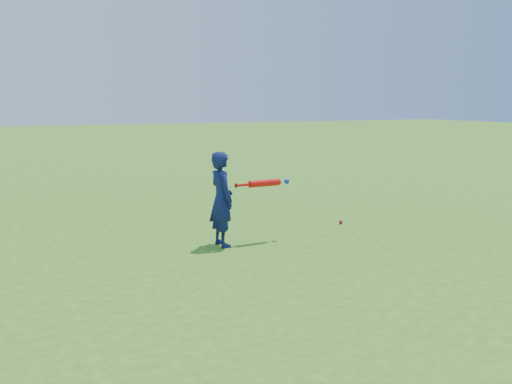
% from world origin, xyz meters
% --- Properties ---
extents(ground, '(80.00, 80.00, 0.00)m').
position_xyz_m(ground, '(0.00, 0.00, 0.00)').
color(ground, '#37741B').
rests_on(ground, ground).
extents(child, '(0.31, 0.45, 1.21)m').
position_xyz_m(child, '(0.65, -0.49, 0.60)').
color(child, '#10174C').
rests_on(child, ground).
extents(ground_ball_red, '(0.06, 0.06, 0.06)m').
position_xyz_m(ground_ball_red, '(2.76, -0.02, 0.03)').
color(ground_ball_red, red).
rests_on(ground_ball_red, ground).
extents(bat_swing, '(0.80, 0.13, 0.09)m').
position_xyz_m(bat_swing, '(1.28, -0.49, 0.77)').
color(bat_swing, red).
rests_on(bat_swing, ground).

